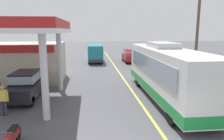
{
  "coord_description": "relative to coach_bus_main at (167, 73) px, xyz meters",
  "views": [
    {
      "loc": [
        -3.09,
        -5.34,
        4.52
      ],
      "look_at": [
        -1.5,
        10.0,
        1.6
      ],
      "focal_mm": 33.97,
      "sensor_mm": 36.0,
      "label": 1
    }
  ],
  "objects": [
    {
      "name": "gas_station_roadside",
      "position": [
        -10.95,
        4.28,
        0.91
      ],
      "size": [
        9.1,
        11.95,
        5.1
      ],
      "color": "#B21E1E",
      "rests_on": "ground"
    },
    {
      "name": "pedestrian_by_shop",
      "position": [
        -8.81,
        3.43,
        -0.79
      ],
      "size": [
        0.55,
        0.22,
        1.66
      ],
      "color": "#33333F",
      "rests_on": "ground"
    },
    {
      "name": "minibus_opposing_lane",
      "position": [
        -4.26,
        17.28,
        -0.25
      ],
      "size": [
        2.04,
        6.13,
        2.44
      ],
      "color": "teal",
      "rests_on": "ground"
    },
    {
      "name": "car_trailing_behind_bus",
      "position": [
        0.64,
        16.5,
        -0.71
      ],
      "size": [
        1.7,
        4.2,
        1.82
      ],
      "color": "maroon",
      "rests_on": "ground"
    },
    {
      "name": "utility_pole_roadside",
      "position": [
        4.21,
        4.43,
        2.61
      ],
      "size": [
        1.8,
        0.24,
        8.29
      ],
      "color": "brown",
      "rests_on": "ground"
    },
    {
      "name": "coach_bus_main",
      "position": [
        0.0,
        0.0,
        0.0
      ],
      "size": [
        2.6,
        11.04,
        3.69
      ],
      "color": "white",
      "rests_on": "ground"
    },
    {
      "name": "lane_divider_stripe",
      "position": [
        -1.88,
        7.2,
        -1.72
      ],
      "size": [
        0.16,
        50.0,
        0.01
      ],
      "primitive_type": "cube",
      "color": "#D8CC4C",
      "rests_on": "ground"
    },
    {
      "name": "pedestrian_near_pump",
      "position": [
        -9.61,
        -1.87,
        -0.79
      ],
      "size": [
        0.55,
        0.22,
        1.66
      ],
      "color": "#33333F",
      "rests_on": "ground"
    },
    {
      "name": "motorcycle_parked_forecourt",
      "position": [
        -8.03,
        -5.22,
        -1.28
      ],
      "size": [
        0.55,
        1.8,
        0.92
      ],
      "color": "black",
      "rests_on": "ground"
    },
    {
      "name": "car_at_pump",
      "position": [
        -9.25,
        0.95,
        -0.71
      ],
      "size": [
        1.7,
        4.2,
        1.82
      ],
      "color": "black",
      "rests_on": "ground"
    },
    {
      "name": "ground",
      "position": [
        -1.88,
        12.2,
        -1.72
      ],
      "size": [
        120.0,
        120.0,
        0.0
      ],
      "primitive_type": "plane",
      "color": "#4C4C51"
    }
  ]
}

